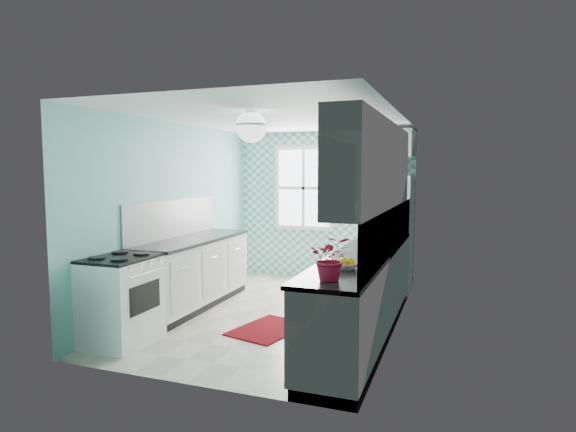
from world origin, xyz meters
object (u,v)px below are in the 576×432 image
(fridge, at_px, (386,233))
(stove, at_px, (121,299))
(microwave, at_px, (387,167))
(potted_plant, at_px, (331,258))
(ceiling_light, at_px, (251,127))
(fruit_bowl, at_px, (345,265))
(sink, at_px, (379,241))

(fridge, relative_size, stove, 1.93)
(microwave, bearing_deg, potted_plant, 90.00)
(stove, height_order, potted_plant, potted_plant)
(ceiling_light, bearing_deg, fruit_bowl, -26.27)
(ceiling_light, distance_m, sink, 2.28)
(fruit_bowl, bearing_deg, microwave, 91.62)
(stove, bearing_deg, sink, 43.00)
(fruit_bowl, height_order, microwave, microwave)
(fridge, bearing_deg, ceiling_light, -112.02)
(fridge, xyz_separation_m, fruit_bowl, (0.09, -3.18, 0.09))
(ceiling_light, height_order, sink, ceiling_light)
(sink, bearing_deg, microwave, 95.71)
(ceiling_light, height_order, potted_plant, ceiling_light)
(sink, distance_m, potted_plant, 2.45)
(fridge, relative_size, sink, 3.33)
(ceiling_light, distance_m, fruit_bowl, 1.90)
(sink, height_order, potted_plant, sink)
(stove, xyz_separation_m, fruit_bowl, (2.40, 0.15, 0.49))
(potted_plant, bearing_deg, microwave, 91.40)
(stove, distance_m, sink, 3.22)
(sink, xyz_separation_m, potted_plant, (-0.00, -2.45, 0.19))
(sink, distance_m, microwave, 1.58)
(microwave, bearing_deg, ceiling_light, 65.40)
(ceiling_light, xyz_separation_m, stove, (-1.20, -0.74, -1.84))
(fruit_bowl, bearing_deg, ceiling_light, 153.73)
(sink, bearing_deg, stove, -137.60)
(fruit_bowl, bearing_deg, sink, 89.87)
(fridge, xyz_separation_m, sink, (0.09, -1.24, 0.05))
(potted_plant, bearing_deg, fridge, 91.40)
(potted_plant, bearing_deg, sink, 89.90)
(ceiling_light, xyz_separation_m, sink, (1.20, 1.35, -1.39))
(sink, bearing_deg, fridge, 95.72)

